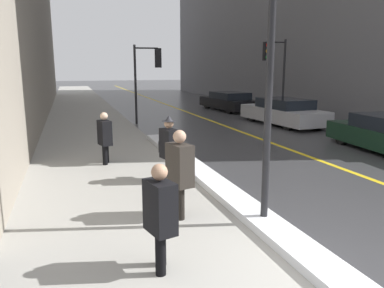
# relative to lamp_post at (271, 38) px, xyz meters

# --- Properties ---
(ground_plane) EXTENTS (160.00, 160.00, 0.00)m
(ground_plane) POSITION_rel_lamp_post_xyz_m (-0.21, -1.91, -3.11)
(ground_plane) COLOR #38383A
(sidewalk_slab) EXTENTS (4.00, 80.00, 0.01)m
(sidewalk_slab) POSITION_rel_lamp_post_xyz_m (-2.21, 13.09, -3.10)
(sidewalk_slab) COLOR #9E9B93
(sidewalk_slab) RESTS_ON ground
(road_centre_stripe) EXTENTS (0.16, 80.00, 0.00)m
(road_centre_stripe) POSITION_rel_lamp_post_xyz_m (3.79, 13.09, -3.11)
(road_centre_stripe) COLOR gold
(road_centre_stripe) RESTS_ON ground
(snow_bank_curb) EXTENTS (0.58, 11.01, 0.15)m
(snow_bank_curb) POSITION_rel_lamp_post_xyz_m (-0.04, 2.94, -3.03)
(snow_bank_curb) COLOR white
(snow_bank_curb) RESTS_ON ground
(lamp_post) EXTENTS (0.28, 0.28, 5.23)m
(lamp_post) POSITION_rel_lamp_post_xyz_m (0.00, 0.00, 0.00)
(lamp_post) COLOR black
(lamp_post) RESTS_ON ground
(traffic_light_near) EXTENTS (1.31, 0.33, 3.72)m
(traffic_light_near) POSITION_rel_lamp_post_xyz_m (0.68, 12.49, -0.42)
(traffic_light_near) COLOR black
(traffic_light_near) RESTS_ON ground
(traffic_light_far) EXTENTS (1.31, 0.34, 4.06)m
(traffic_light_far) POSITION_rel_lamp_post_xyz_m (6.81, 11.56, -0.17)
(traffic_light_far) COLOR black
(traffic_light_far) RESTS_ON ground
(pedestrian_in_glasses) EXTENTS (0.39, 0.53, 1.46)m
(pedestrian_in_glasses) POSITION_rel_lamp_post_xyz_m (-2.03, -0.91, -2.30)
(pedestrian_in_glasses) COLOR black
(pedestrian_in_glasses) RESTS_ON ground
(pedestrian_trailing) EXTENTS (0.42, 0.57, 1.60)m
(pedestrian_trailing) POSITION_rel_lamp_post_xyz_m (-1.28, 0.76, -2.22)
(pedestrian_trailing) COLOR black
(pedestrian_trailing) RESTS_ON ground
(pedestrian_in_fedora) EXTENTS (0.39, 0.72, 1.58)m
(pedestrian_in_fedora) POSITION_rel_lamp_post_xyz_m (-0.90, 2.93, -2.25)
(pedestrian_in_fedora) COLOR black
(pedestrian_in_fedora) RESTS_ON ground
(pedestrian_with_shoulder_bag) EXTENTS (0.38, 0.71, 1.46)m
(pedestrian_with_shoulder_bag) POSITION_rel_lamp_post_xyz_m (-2.18, 5.08, -2.30)
(pedestrian_with_shoulder_bag) COLOR black
(pedestrian_with_shoulder_bag) RESTS_ON ground
(parked_car_silver) EXTENTS (2.17, 4.95, 1.24)m
(parked_car_silver) POSITION_rel_lamp_post_xyz_m (6.59, 10.10, -2.51)
(parked_car_silver) COLOR #B2B2B7
(parked_car_silver) RESTS_ON ground
(parked_car_black) EXTENTS (2.33, 4.95, 1.16)m
(parked_car_black) POSITION_rel_lamp_post_xyz_m (6.62, 16.52, -2.54)
(parked_car_black) COLOR black
(parked_car_black) RESTS_ON ground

